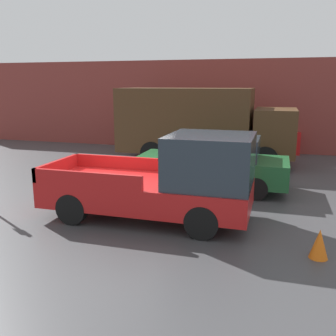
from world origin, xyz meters
The scene contains 7 objects.
ground_plane centered at (0.00, 0.00, 0.00)m, with size 60.00×60.00×0.00m, color #3D3D3F.
building_wall centered at (0.00, 9.84, 2.24)m, with size 28.00×0.15×4.49m.
pickup_truck centered at (1.54, -0.59, 1.00)m, with size 5.11×2.10×2.17m.
car centered at (2.10, 2.56, 0.85)m, with size 4.74×1.96×1.68m.
delivery_truck centered at (0.83, 6.57, 1.71)m, with size 7.29×2.55×3.14m.
newspaper_box centered at (4.87, 9.52, 0.53)m, with size 0.45×0.40×1.06m.
traffic_cone centered at (4.94, -1.79, 0.30)m, with size 0.36×0.36×0.59m.
Camera 1 is at (4.03, -9.06, 3.32)m, focal length 40.00 mm.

